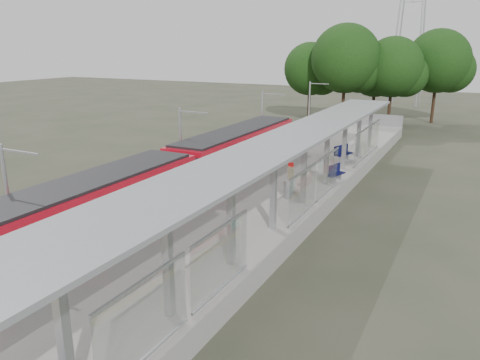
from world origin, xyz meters
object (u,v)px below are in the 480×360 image
at_px(litter_bin, 288,189).
at_px(bench_mid, 335,173).
at_px(train, 178,178).
at_px(info_pillar_far, 291,179).
at_px(bench_far, 343,153).

bearing_deg(litter_bin, bench_mid, 72.45).
relative_size(train, info_pillar_far, 16.55).
height_order(bench_far, info_pillar_far, info_pillar_far).
relative_size(bench_mid, litter_bin, 1.64).
height_order(train, info_pillar_far, train).
xyz_separation_m(bench_mid, litter_bin, (-1.35, -4.27, -0.06)).
xyz_separation_m(bench_mid, bench_far, (-0.97, 5.40, 0.06)).
bearing_deg(info_pillar_far, bench_far, 86.83).
distance_m(bench_mid, litter_bin, 4.48).
relative_size(bench_mid, bench_far, 0.90).
bearing_deg(train, bench_mid, 44.68).
relative_size(bench_mid, info_pillar_far, 0.95).
bearing_deg(info_pillar_far, bench_mid, 62.81).
bearing_deg(bench_mid, train, -118.56).
height_order(bench_mid, bench_far, bench_far).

